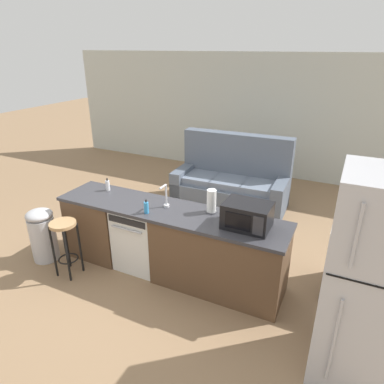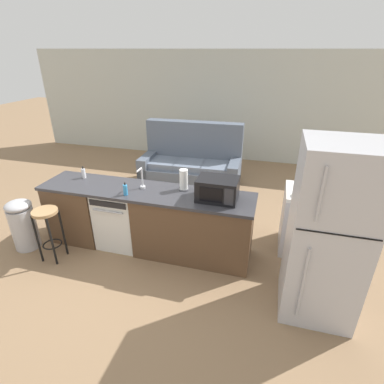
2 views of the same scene
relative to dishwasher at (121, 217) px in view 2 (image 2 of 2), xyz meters
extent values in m
plane|color=#896B4C|center=(0.25, 0.00, -0.42)|extent=(24.00, 24.00, 0.00)
cube|color=beige|center=(0.55, 4.20, 0.88)|extent=(10.00, 0.06, 2.60)
cube|color=brown|center=(-0.68, 0.00, 0.01)|extent=(0.75, 0.62, 0.86)
cube|color=brown|center=(1.08, 0.00, 0.01)|extent=(1.55, 0.62, 0.86)
cube|color=#333338|center=(0.40, 0.00, 0.46)|extent=(2.94, 0.66, 0.04)
cube|color=black|center=(0.40, 0.00, -0.38)|extent=(2.86, 0.56, 0.08)
cube|color=silver|center=(0.00, 0.00, 0.00)|extent=(0.58, 0.58, 0.84)
cube|color=black|center=(0.00, -0.30, 0.36)|extent=(0.52, 0.01, 0.08)
cylinder|color=#B2B2B7|center=(0.00, -0.31, 0.26)|extent=(0.44, 0.02, 0.02)
cube|color=#B7B7BC|center=(2.60, 0.55, 0.00)|extent=(0.76, 0.64, 0.85)
cube|color=black|center=(2.60, 0.22, 0.05)|extent=(0.53, 0.01, 0.43)
cylinder|color=silver|center=(2.60, 0.20, 0.28)|extent=(0.61, 0.03, 0.03)
cube|color=silver|center=(2.60, 0.55, 0.45)|extent=(0.76, 0.64, 0.05)
torus|color=black|center=(2.43, 0.42, 0.47)|extent=(0.16, 0.16, 0.01)
torus|color=black|center=(2.77, 0.42, 0.47)|extent=(0.16, 0.16, 0.01)
torus|color=black|center=(2.43, 0.68, 0.47)|extent=(0.16, 0.16, 0.01)
torus|color=black|center=(2.77, 0.68, 0.47)|extent=(0.16, 0.16, 0.01)
cube|color=#B7B7BC|center=(2.60, -0.55, 0.52)|extent=(0.72, 0.70, 1.89)
cylinder|color=#B2B2B7|center=(2.40, -0.92, 1.11)|extent=(0.02, 0.02, 0.50)
cylinder|color=#B2B2B7|center=(2.40, -0.92, 0.16)|extent=(0.02, 0.02, 0.82)
cube|color=black|center=(2.60, -0.90, 0.75)|extent=(0.68, 0.01, 0.01)
cube|color=black|center=(1.38, 0.00, 0.62)|extent=(0.50, 0.36, 0.28)
cube|color=black|center=(1.34, -0.18, 0.62)|extent=(0.27, 0.01, 0.18)
cube|color=#2D2D33|center=(1.55, -0.18, 0.62)|extent=(0.11, 0.01, 0.21)
cylinder|color=silver|center=(0.35, 0.06, 0.49)|extent=(0.07, 0.07, 0.03)
cylinder|color=silver|center=(0.35, 0.06, 0.64)|extent=(0.02, 0.02, 0.26)
cylinder|color=silver|center=(0.35, -0.01, 0.77)|extent=(0.02, 0.14, 0.02)
cylinder|color=#4C4C51|center=(0.90, 0.16, 0.49)|extent=(0.14, 0.14, 0.01)
cylinder|color=white|center=(0.90, 0.16, 0.63)|extent=(0.11, 0.11, 0.27)
cylinder|color=#338CCC|center=(0.23, -0.20, 0.55)|extent=(0.06, 0.06, 0.14)
cylinder|color=black|center=(0.23, -0.20, 0.64)|extent=(0.02, 0.02, 0.04)
cylinder|color=silver|center=(-0.62, 0.16, 0.55)|extent=(0.06, 0.06, 0.14)
cylinder|color=black|center=(-0.62, 0.16, 0.64)|extent=(0.02, 0.02, 0.04)
sphere|color=#B2B2B7|center=(2.43, 0.42, 0.56)|extent=(0.17, 0.17, 0.17)
sphere|color=black|center=(2.43, 0.42, 0.66)|extent=(0.03, 0.03, 0.03)
cone|color=#B2B2B7|center=(2.51, 0.42, 0.58)|extent=(0.08, 0.04, 0.06)
cylinder|color=tan|center=(-0.73, -0.59, 0.30)|extent=(0.32, 0.32, 0.04)
cylinder|color=black|center=(-0.85, -0.70, -0.07)|extent=(0.03, 0.03, 0.70)
cylinder|color=black|center=(-0.62, -0.70, -0.07)|extent=(0.03, 0.03, 0.70)
cylinder|color=black|center=(-0.85, -0.48, -0.07)|extent=(0.03, 0.03, 0.70)
cylinder|color=black|center=(-0.62, -0.48, -0.07)|extent=(0.03, 0.03, 0.70)
torus|color=black|center=(-0.73, -0.59, -0.20)|extent=(0.25, 0.25, 0.02)
cylinder|color=#B7B7BC|center=(-1.27, -0.47, -0.11)|extent=(0.34, 0.34, 0.62)
ellipsoid|color=#B7B7BC|center=(-1.27, -0.47, 0.25)|extent=(0.35, 0.35, 0.14)
cube|color=#515B6B|center=(0.41, 2.23, -0.21)|extent=(2.03, 0.97, 0.42)
cube|color=#515B6B|center=(0.39, 2.56, 0.21)|extent=(2.01, 0.31, 1.27)
cube|color=#515B6B|center=(-0.49, 2.20, -0.11)|extent=(0.23, 0.91, 0.62)
cube|color=#515B6B|center=(1.31, 2.26, -0.11)|extent=(0.23, 0.91, 0.62)
cube|color=slate|center=(-0.14, 2.16, 0.06)|extent=(0.58, 0.65, 0.12)
cube|color=slate|center=(0.41, 2.18, 0.06)|extent=(0.58, 0.65, 0.12)
cube|color=slate|center=(0.96, 2.20, 0.06)|extent=(0.58, 0.65, 0.12)
camera|label=1|loc=(2.27, -3.19, 2.29)|focal=32.00mm
camera|label=2|loc=(1.97, -3.30, 2.18)|focal=28.00mm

